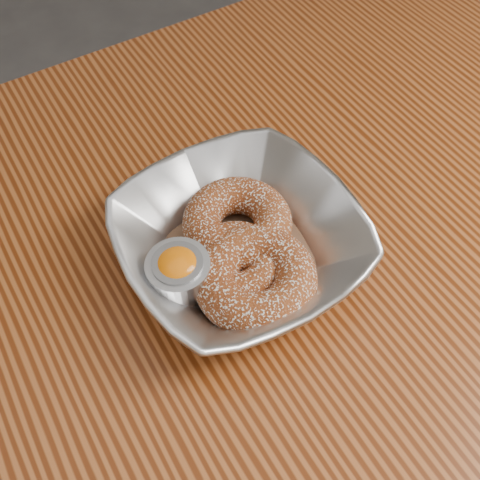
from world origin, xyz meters
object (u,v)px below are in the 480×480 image
serving_bowl (240,241)px  ramekin (179,275)px  donut_extra (236,263)px  donut_front (255,279)px  table (293,291)px  donut_back (237,223)px

serving_bowl → ramekin: bearing=-174.4°
donut_extra → ramekin: size_ratio=1.55×
donut_front → donut_extra: donut_front is taller
table → donut_front: size_ratio=10.54×
serving_bowl → table: bearing=-14.7°
serving_bowl → donut_extra: size_ratio=2.52×
donut_extra → table: bearing=1.0°
serving_bowl → donut_extra: bearing=-130.8°
donut_back → donut_front: size_ratio=0.95×
donut_extra → ramekin: ramekin is taller
donut_extra → donut_front: bearing=-80.4°
donut_back → ramekin: size_ratio=1.85×
serving_bowl → donut_front: size_ratio=2.00×
donut_back → donut_extra: size_ratio=1.20×
serving_bowl → donut_front: (-0.01, -0.04, 0.00)m
table → donut_extra: donut_extra is taller
donut_front → ramekin: ramekin is taller
table → ramekin: bearing=175.8°
table → donut_back: donut_back is taller
table → serving_bowl: 0.14m
donut_back → ramekin: 0.08m
table → donut_extra: size_ratio=13.31×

